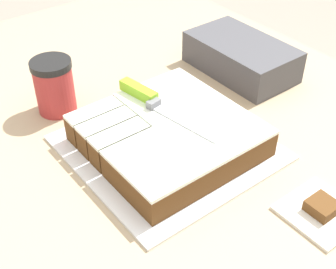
% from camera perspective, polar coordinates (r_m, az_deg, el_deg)
% --- Properties ---
extents(countertop, '(1.40, 1.10, 0.93)m').
position_cam_1_polar(countertop, '(1.30, -1.48, -16.01)').
color(countertop, tan).
rests_on(countertop, ground_plane).
extents(cake_board, '(0.36, 0.36, 0.01)m').
position_cam_1_polar(cake_board, '(0.92, 0.00, -1.57)').
color(cake_board, white).
rests_on(cake_board, countertop).
extents(cake, '(0.29, 0.29, 0.06)m').
position_cam_1_polar(cake, '(0.90, 0.20, -0.02)').
color(cake, brown).
rests_on(cake, cake_board).
extents(knife, '(0.26, 0.06, 0.02)m').
position_cam_1_polar(knife, '(0.93, -2.51, 4.39)').
color(knife, silver).
rests_on(knife, cake).
extents(coffee_cup, '(0.09, 0.09, 0.12)m').
position_cam_1_polar(coffee_cup, '(1.02, -13.70, 5.77)').
color(coffee_cup, '#B23333').
rests_on(coffee_cup, countertop).
extents(paper_napkin, '(0.12, 0.12, 0.01)m').
position_cam_1_polar(paper_napkin, '(0.83, 18.10, -8.97)').
color(paper_napkin, white).
rests_on(paper_napkin, countertop).
extents(brownie, '(0.05, 0.05, 0.02)m').
position_cam_1_polar(brownie, '(0.82, 18.28, -8.35)').
color(brownie, brown).
rests_on(brownie, paper_napkin).
extents(storage_box, '(0.26, 0.15, 0.08)m').
position_cam_1_polar(storage_box, '(1.16, 8.89, 9.36)').
color(storage_box, '#47474C').
rests_on(storage_box, countertop).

